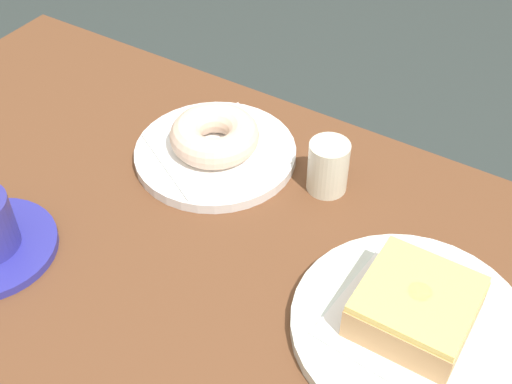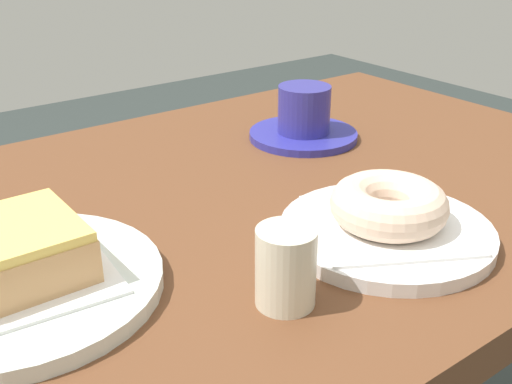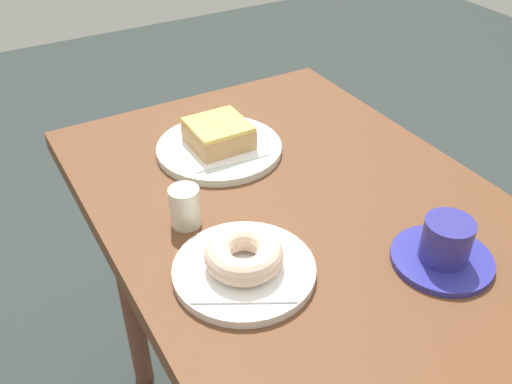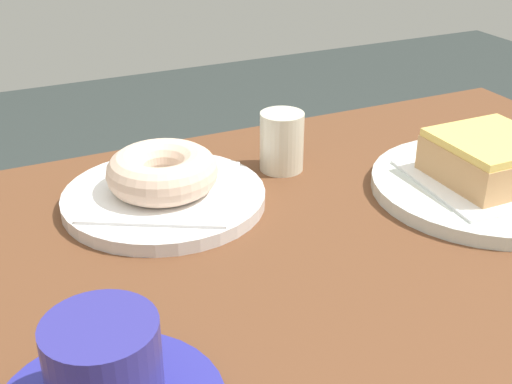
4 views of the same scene
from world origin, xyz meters
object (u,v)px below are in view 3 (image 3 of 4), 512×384
object	(u,v)px
donut_glazed_square	(219,133)
plate_sugar_ring	(244,270)
donut_sugar_ring	(244,255)
sugar_jar	(185,207)
plate_glazed_square	(219,148)
coffee_cup	(445,247)

from	to	relation	value
donut_glazed_square	plate_sugar_ring	distance (m)	0.32
donut_sugar_ring	sugar_jar	bearing A→B (deg)	-170.42
donut_glazed_square	sugar_jar	xyz separation A→B (m)	(0.16, -0.14, -0.01)
plate_glazed_square	donut_glazed_square	bearing A→B (deg)	0.00
plate_glazed_square	donut_sugar_ring	world-z (taller)	donut_sugar_ring
plate_glazed_square	coffee_cup	distance (m)	0.44
donut_glazed_square	plate_sugar_ring	size ratio (longest dim) A/B	0.52
plate_glazed_square	donut_glazed_square	size ratio (longest dim) A/B	2.24
plate_glazed_square	sugar_jar	distance (m)	0.21
donut_sugar_ring	coffee_cup	world-z (taller)	coffee_cup
donut_glazed_square	sugar_jar	size ratio (longest dim) A/B	1.59
plate_sugar_ring	sugar_jar	xyz separation A→B (m)	(-0.14, -0.02, 0.03)
donut_glazed_square	coffee_cup	xyz separation A→B (m)	(0.42, 0.14, -0.01)
donut_glazed_square	plate_glazed_square	bearing A→B (deg)	0.00
plate_glazed_square	coffee_cup	size ratio (longest dim) A/B	1.60
plate_sugar_ring	donut_sugar_ring	size ratio (longest dim) A/B	1.84
donut_sugar_ring	donut_glazed_square	bearing A→B (deg)	159.23
plate_glazed_square	sugar_jar	xyz separation A→B (m)	(0.16, -0.14, 0.03)
plate_sugar_ring	coffee_cup	size ratio (longest dim) A/B	1.38
plate_sugar_ring	coffee_cup	xyz separation A→B (m)	(0.12, 0.25, 0.02)
plate_glazed_square	donut_glazed_square	xyz separation A→B (m)	(0.00, 0.00, 0.03)
sugar_jar	donut_glazed_square	bearing A→B (deg)	139.38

